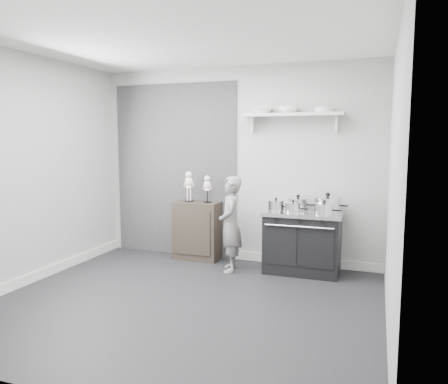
# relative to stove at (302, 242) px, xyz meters

# --- Properties ---
(ground) EXTENTS (4.00, 4.00, 0.00)m
(ground) POSITION_rel_stove_xyz_m (-0.99, -1.48, -0.40)
(ground) COLOR black
(ground) RESTS_ON ground
(room_shell) EXTENTS (4.02, 3.62, 2.71)m
(room_shell) POSITION_rel_stove_xyz_m (-1.08, -1.33, 1.24)
(room_shell) COLOR #9F9F9D
(room_shell) RESTS_ON ground
(wall_shelf) EXTENTS (1.30, 0.26, 0.24)m
(wall_shelf) POSITION_rel_stove_xyz_m (-0.19, 0.20, 1.61)
(wall_shelf) COLOR silver
(wall_shelf) RESTS_ON room_shell
(stove) EXTENTS (0.99, 0.62, 0.79)m
(stove) POSITION_rel_stove_xyz_m (0.00, 0.00, 0.00)
(stove) COLOR black
(stove) RESTS_ON ground
(side_cabinet) EXTENTS (0.63, 0.37, 0.82)m
(side_cabinet) POSITION_rel_stove_xyz_m (-1.51, 0.13, 0.01)
(side_cabinet) COLOR black
(side_cabinet) RESTS_ON ground
(child) EXTENTS (0.43, 0.52, 1.24)m
(child) POSITION_rel_stove_xyz_m (-0.89, -0.25, 0.22)
(child) COLOR slate
(child) RESTS_ON ground
(pot_front_left) EXTENTS (0.29, 0.21, 0.17)m
(pot_front_left) POSITION_rel_stove_xyz_m (-0.34, -0.07, 0.46)
(pot_front_left) COLOR silver
(pot_front_left) RESTS_ON stove
(pot_back_left) EXTENTS (0.36, 0.27, 0.20)m
(pot_back_left) POSITION_rel_stove_xyz_m (-0.09, 0.13, 0.47)
(pot_back_left) COLOR silver
(pot_back_left) RESTS_ON stove
(pot_back_right) EXTENTS (0.42, 0.34, 0.25)m
(pot_back_right) POSITION_rel_stove_xyz_m (0.29, 0.08, 0.49)
(pot_back_right) COLOR silver
(pot_back_right) RESTS_ON stove
(pot_front_right) EXTENTS (0.33, 0.24, 0.18)m
(pot_front_right) POSITION_rel_stove_xyz_m (0.28, -0.18, 0.47)
(pot_front_right) COLOR silver
(pot_front_right) RESTS_ON stove
(pot_front_center) EXTENTS (0.28, 0.20, 0.16)m
(pot_front_center) POSITION_rel_stove_xyz_m (-0.10, -0.15, 0.46)
(pot_front_center) COLOR silver
(pot_front_center) RESTS_ON stove
(skeleton_full) EXTENTS (0.14, 0.09, 0.50)m
(skeleton_full) POSITION_rel_stove_xyz_m (-1.64, 0.13, 0.67)
(skeleton_full) COLOR white
(skeleton_full) RESTS_ON side_cabinet
(skeleton_torso) EXTENTS (0.12, 0.08, 0.43)m
(skeleton_torso) POSITION_rel_stove_xyz_m (-1.36, 0.13, 0.64)
(skeleton_torso) COLOR white
(skeleton_torso) RESTS_ON side_cabinet
(bowl_large) EXTENTS (0.28, 0.28, 0.07)m
(bowl_large) POSITION_rel_stove_xyz_m (-0.60, 0.19, 1.67)
(bowl_large) COLOR white
(bowl_large) RESTS_ON wall_shelf
(bowl_small) EXTENTS (0.26, 0.26, 0.08)m
(bowl_small) POSITION_rel_stove_xyz_m (-0.25, 0.19, 1.68)
(bowl_small) COLOR white
(bowl_small) RESTS_ON wall_shelf
(plate_stack) EXTENTS (0.24, 0.24, 0.06)m
(plate_stack) POSITION_rel_stove_xyz_m (0.20, 0.19, 1.67)
(plate_stack) COLOR silver
(plate_stack) RESTS_ON wall_shelf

